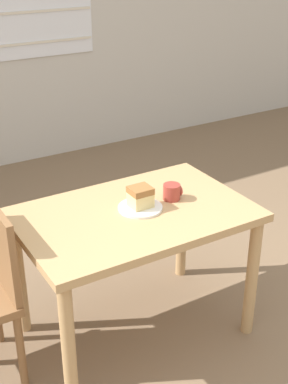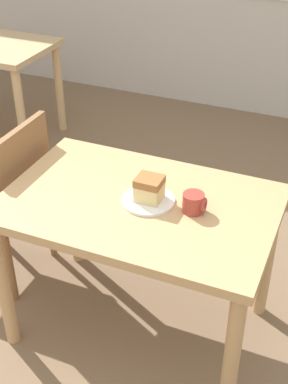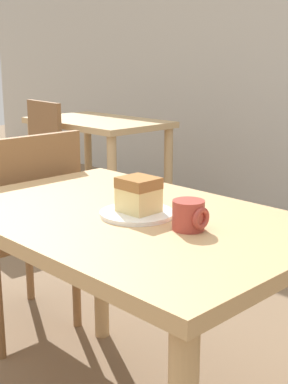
# 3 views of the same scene
# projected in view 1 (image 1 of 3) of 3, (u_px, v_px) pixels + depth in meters

# --- Properties ---
(dining_table_near) EXTENTS (1.09, 0.71, 0.70)m
(dining_table_near) POSITION_uv_depth(u_px,v_px,m) (135.00, 230.00, 2.55)
(dining_table_near) COLOR tan
(dining_table_near) RESTS_ON ground_plane
(plate) EXTENTS (0.21, 0.21, 0.01)m
(plate) POSITION_uv_depth(u_px,v_px,m) (140.00, 208.00, 2.52)
(plate) COLOR white
(plate) RESTS_ON dining_table_near
(cake_slice) EXTENTS (0.10, 0.09, 0.10)m
(cake_slice) POSITION_uv_depth(u_px,v_px,m) (140.00, 197.00, 2.50)
(cake_slice) COLOR #E0C67F
(cake_slice) RESTS_ON plate
(coffee_mug) EXTENTS (0.09, 0.08, 0.08)m
(coffee_mug) POSITION_uv_depth(u_px,v_px,m) (172.00, 192.00, 2.60)
(coffee_mug) COLOR #9E382D
(coffee_mug) RESTS_ON dining_table_near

